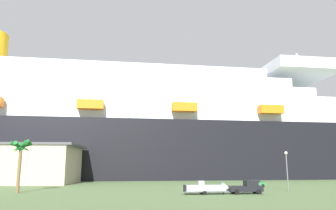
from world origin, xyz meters
The scene contains 8 objects.
ground_plane centered at (0.00, 30.00, 0.00)m, with size 600.00×600.00×0.00m, color #567042.
cruise_ship centered at (-23.53, 55.15, 16.43)m, with size 299.28×42.00×56.37m.
pickup_truck centered at (5.88, -10.13, 1.04)m, with size 5.61×2.31×2.20m.
small_boat_on_trailer centered at (-0.43, -10.09, 0.96)m, with size 8.81×2.32×2.15m.
palm_tree centered at (-32.26, -3.26, 7.25)m, with size 3.61×3.71×9.22m.
street_lamp centered at (15.43, -5.86, 4.76)m, with size 0.56×0.56×7.20m.
parked_car_white_van centered at (-34.98, 19.48, 0.83)m, with size 4.59×2.49×1.58m.
parked_car_green_wagon centered at (14.13, 6.50, 0.83)m, with size 4.42×2.09×1.58m.
Camera 1 is at (-14.33, -62.93, 4.55)m, focal length 34.53 mm.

